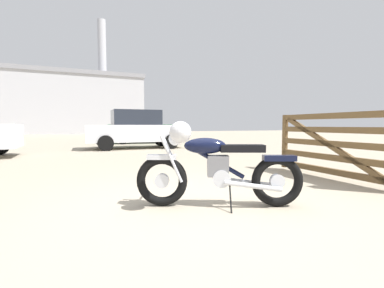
{
  "coord_description": "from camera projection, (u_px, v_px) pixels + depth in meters",
  "views": [
    {
      "loc": [
        -1.49,
        -3.14,
        1.02
      ],
      "look_at": [
        0.26,
        1.04,
        0.7
      ],
      "focal_mm": 25.47,
      "sensor_mm": 36.0,
      "label": 1
    }
  ],
  "objects": [
    {
      "name": "white_estate_far",
      "position": [
        136.0,
        129.0,
        11.99
      ],
      "size": [
        4.24,
        1.99,
        1.67
      ],
      "rotation": [
        0.0,
        0.0,
        3.12
      ],
      "color": "black",
      "rests_on": "ground_plane"
    },
    {
      "name": "vintage_motorcycle",
      "position": [
        215.0,
        168.0,
        3.36
      ],
      "size": [
        1.95,
        0.95,
        1.07
      ],
      "rotation": [
        0.0,
        0.0,
        2.73
      ],
      "color": "black",
      "rests_on": "ground_plane"
    },
    {
      "name": "ground_plane",
      "position": [
        205.0,
        203.0,
        3.54
      ],
      "size": [
        80.0,
        80.0,
        0.0
      ],
      "primitive_type": "plane",
      "color": "tan"
    },
    {
      "name": "silver_sedan_mid",
      "position": [
        142.0,
        127.0,
        15.61
      ],
      "size": [
        4.07,
        2.19,
        1.78
      ],
      "rotation": [
        0.0,
        0.0,
        -0.12
      ],
      "color": "black",
      "rests_on": "ground_plane"
    },
    {
      "name": "industrial_building",
      "position": [
        68.0,
        104.0,
        36.04
      ],
      "size": [
        18.45,
        11.28,
        15.38
      ],
      "rotation": [
        0.0,
        0.0,
        0.02
      ],
      "color": "#B2B2B7",
      "rests_on": "ground_plane"
    },
    {
      "name": "timber_gate",
      "position": [
        342.0,
        143.0,
        4.89
      ],
      "size": [
        0.18,
        2.54,
        1.6
      ],
      "rotation": [
        0.0,
        0.0,
        1.56
      ],
      "color": "brown",
      "rests_on": "ground_plane"
    }
  ]
}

